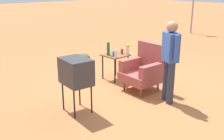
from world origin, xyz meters
TOP-DOWN VIEW (x-y plane):
  - ground_plane at (0.00, 0.00)m, footprint 60.00×60.00m
  - armchair at (-0.01, 0.05)m, footprint 0.82×0.82m
  - side_table at (-0.98, 0.06)m, footprint 0.56×0.56m
  - tv_on_stand at (-0.12, -1.72)m, footprint 0.64×0.50m
  - person_standing at (0.76, -0.10)m, footprint 0.51×0.37m
  - road_sign at (-3.37, 7.38)m, footprint 0.33×0.33m
  - bottle_short_clear at (-0.75, -0.14)m, footprint 0.06×0.06m
  - soda_can_blue at (-0.88, -0.08)m, footprint 0.07×0.07m
  - bottle_wine_green at (-1.06, -0.10)m, footprint 0.07×0.07m
  - soda_can_red at (-0.93, 0.24)m, footprint 0.07×0.07m
  - flower_vase at (-0.78, 0.29)m, footprint 0.15×0.10m
  - shrub_far at (-2.63, 0.30)m, footprint 0.41×0.41m

SIDE VIEW (x-z plane):
  - ground_plane at x=0.00m, z-range 0.00..0.00m
  - shrub_far at x=-2.63m, z-range 0.00..0.32m
  - armchair at x=-0.01m, z-range -0.03..1.03m
  - side_table at x=-0.98m, z-range 0.22..0.86m
  - soda_can_blue at x=-0.88m, z-range 0.63..0.76m
  - soda_can_red at x=-0.93m, z-range 0.63..0.76m
  - bottle_short_clear at x=-0.75m, z-range 0.63..0.83m
  - tv_on_stand at x=-0.12m, z-range 0.27..1.30m
  - flower_vase at x=-0.78m, z-range 0.65..0.92m
  - bottle_wine_green at x=-1.06m, z-range 0.63..0.95m
  - person_standing at x=0.76m, z-range 0.12..1.76m
  - road_sign at x=-3.37m, z-range 0.16..2.60m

